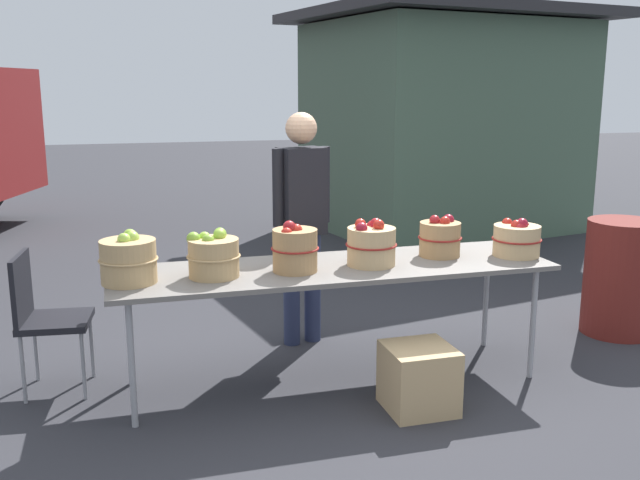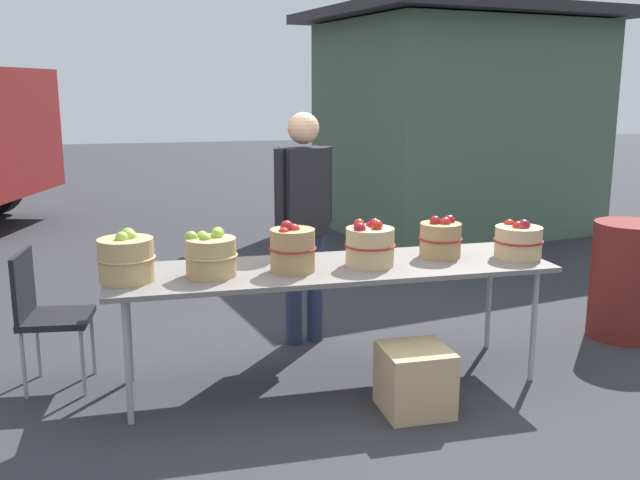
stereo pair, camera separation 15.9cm
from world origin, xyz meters
name	(u,v)px [view 1 (the left image)]	position (x,y,z in m)	size (l,w,h in m)	color
ground_plane	(333,380)	(0.00, 0.00, 0.00)	(40.00, 40.00, 0.00)	#2D2D33
market_table	(334,272)	(0.00, 0.00, 0.71)	(2.70, 0.76, 0.75)	slate
apple_basket_green_0	(129,260)	(-1.21, -0.05, 0.88)	(0.33, 0.33, 0.30)	tan
apple_basket_green_1	(213,256)	(-0.74, -0.05, 0.87)	(0.31, 0.31, 0.27)	tan
apple_basket_red_0	(295,249)	(-0.26, -0.06, 0.89)	(0.29, 0.29, 0.31)	#A87F51
apple_basket_red_1	(371,244)	(0.23, -0.04, 0.88)	(0.32, 0.32, 0.29)	tan
apple_basket_red_2	(440,237)	(0.74, 0.06, 0.87)	(0.28, 0.28, 0.27)	#A87F51
apple_basket_red_3	(517,239)	(1.22, -0.07, 0.86)	(0.32, 0.32, 0.25)	tan
vendor_adult	(302,210)	(-0.01, 0.73, 0.97)	(0.43, 0.28, 1.66)	#262D4C
food_kiosk	(443,121)	(2.85, 4.45, 1.38)	(3.98, 3.50, 2.74)	#47604C
folding_chair	(43,311)	(-1.72, 0.34, 0.51)	(0.44, 0.44, 0.86)	black
trash_barrel	(620,277)	(2.33, 0.27, 0.43)	(0.53, 0.53, 0.86)	maroon
produce_crate	(419,378)	(0.35, -0.53, 0.19)	(0.38, 0.38, 0.38)	tan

